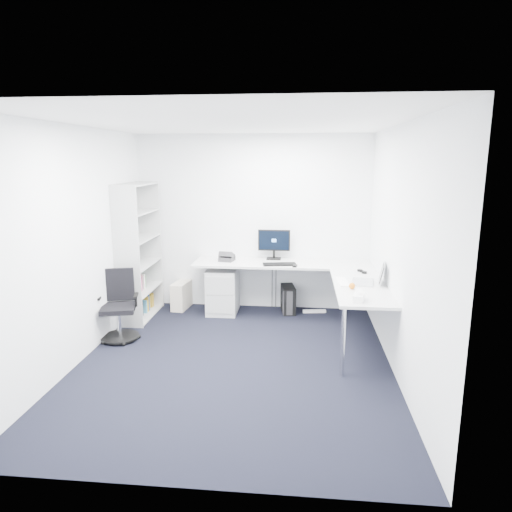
# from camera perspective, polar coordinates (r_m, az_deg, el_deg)

# --- Properties ---
(ground) EXTENTS (4.20, 4.20, 0.00)m
(ground) POSITION_cam_1_polar(r_m,az_deg,el_deg) (5.47, -2.71, -13.11)
(ground) COLOR black
(ceiling) EXTENTS (4.20, 4.20, 0.00)m
(ceiling) POSITION_cam_1_polar(r_m,az_deg,el_deg) (4.97, -3.03, 16.35)
(ceiling) COLOR white
(wall_back) EXTENTS (3.60, 0.02, 2.70)m
(wall_back) POSITION_cam_1_polar(r_m,az_deg,el_deg) (7.11, -0.37, 4.15)
(wall_back) COLOR white
(wall_back) RESTS_ON ground
(wall_front) EXTENTS (3.60, 0.02, 2.70)m
(wall_front) POSITION_cam_1_polar(r_m,az_deg,el_deg) (3.06, -8.69, -6.74)
(wall_front) COLOR white
(wall_front) RESTS_ON ground
(wall_left) EXTENTS (0.02, 4.20, 2.70)m
(wall_left) POSITION_cam_1_polar(r_m,az_deg,el_deg) (5.60, -21.40, 1.18)
(wall_left) COLOR white
(wall_left) RESTS_ON ground
(wall_right) EXTENTS (0.02, 4.20, 2.70)m
(wall_right) POSITION_cam_1_polar(r_m,az_deg,el_deg) (5.11, 17.54, 0.46)
(wall_right) COLOR white
(wall_right) RESTS_ON ground
(l_desk) EXTENTS (2.78, 1.56, 0.81)m
(l_desk) POSITION_cam_1_polar(r_m,az_deg,el_deg) (6.59, 3.78, -4.92)
(l_desk) COLOR silver
(l_desk) RESTS_ON ground
(drawer_pedestal) EXTENTS (0.45, 0.56, 0.69)m
(drawer_pedestal) POSITION_cam_1_polar(r_m,az_deg,el_deg) (7.04, -4.17, -4.33)
(drawer_pedestal) COLOR silver
(drawer_pedestal) RESTS_ON ground
(bookshelf) EXTENTS (0.39, 1.00, 1.99)m
(bookshelf) POSITION_cam_1_polar(r_m,az_deg,el_deg) (6.90, -14.49, 0.56)
(bookshelf) COLOR #AFB2B1
(bookshelf) RESTS_ON ground
(task_chair) EXTENTS (0.62, 0.62, 0.92)m
(task_chair) POSITION_cam_1_polar(r_m,az_deg,el_deg) (6.20, -16.85, -6.04)
(task_chair) COLOR black
(task_chair) RESTS_ON ground
(black_pc_tower) EXTENTS (0.25, 0.45, 0.41)m
(black_pc_tower) POSITION_cam_1_polar(r_m,az_deg,el_deg) (7.09, 4.03, -5.39)
(black_pc_tower) COLOR black
(black_pc_tower) RESTS_ON ground
(beige_pc_tower) EXTENTS (0.25, 0.47, 0.42)m
(beige_pc_tower) POSITION_cam_1_polar(r_m,az_deg,el_deg) (7.33, -9.30, -4.87)
(beige_pc_tower) COLOR beige
(beige_pc_tower) RESTS_ON ground
(power_strip) EXTENTS (0.36, 0.11, 0.04)m
(power_strip) POSITION_cam_1_polar(r_m,az_deg,el_deg) (7.15, 7.30, -6.86)
(power_strip) COLOR white
(power_strip) RESTS_ON ground
(monitor) EXTENTS (0.49, 0.16, 0.47)m
(monitor) POSITION_cam_1_polar(r_m,az_deg,el_deg) (6.98, 2.26, 1.49)
(monitor) COLOR black
(monitor) RESTS_ON l_desk
(black_keyboard) EXTENTS (0.50, 0.25, 0.02)m
(black_keyboard) POSITION_cam_1_polar(r_m,az_deg,el_deg) (6.64, 2.95, -1.04)
(black_keyboard) COLOR black
(black_keyboard) RESTS_ON l_desk
(mouse) EXTENTS (0.07, 0.10, 0.03)m
(mouse) POSITION_cam_1_polar(r_m,az_deg,el_deg) (6.54, 4.88, -1.24)
(mouse) COLOR black
(mouse) RESTS_ON l_desk
(desk_phone) EXTENTS (0.24, 0.24, 0.15)m
(desk_phone) POSITION_cam_1_polar(r_m,az_deg,el_deg) (6.90, -3.67, -0.02)
(desk_phone) COLOR #2C2C2E
(desk_phone) RESTS_ON l_desk
(laptop) EXTENTS (0.43, 0.42, 0.27)m
(laptop) POSITION_cam_1_polar(r_m,az_deg,el_deg) (5.81, 13.23, -2.02)
(laptop) COLOR silver
(laptop) RESTS_ON l_desk
(white_keyboard) EXTENTS (0.15, 0.43, 0.01)m
(white_keyboard) POSITION_cam_1_polar(r_m,az_deg,el_deg) (5.81, 10.79, -3.18)
(white_keyboard) COLOR white
(white_keyboard) RESTS_ON l_desk
(headphones) EXTENTS (0.17, 0.20, 0.05)m
(headphones) POSITION_cam_1_polar(r_m,az_deg,el_deg) (6.37, 13.12, -1.80)
(headphones) COLOR black
(headphones) RESTS_ON l_desk
(orange_fruit) EXTENTS (0.08, 0.08, 0.08)m
(orange_fruit) POSITION_cam_1_polar(r_m,az_deg,el_deg) (5.53, 11.91, -3.69)
(orange_fruit) COLOR orange
(orange_fruit) RESTS_ON l_desk
(tissue_box) EXTENTS (0.16, 0.23, 0.07)m
(tissue_box) POSITION_cam_1_polar(r_m,az_deg,el_deg) (5.11, 12.73, -5.05)
(tissue_box) COLOR white
(tissue_box) RESTS_ON l_desk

